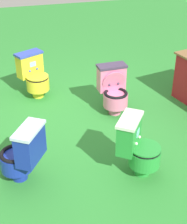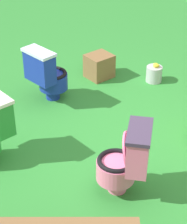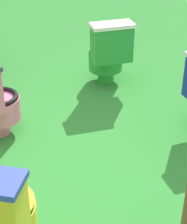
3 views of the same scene
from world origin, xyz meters
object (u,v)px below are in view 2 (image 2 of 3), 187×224
Objects in this scene: toilet_blue at (47,74)px; lemon_bucket at (154,74)px; small_crate at (99,66)px; toilet_pink at (126,160)px.

toilet_blue is 1.53m from lemon_bucket.
small_crate reaches higher than lemon_bucket.
toilet_pink and toilet_blue have the same top height.
lemon_bucket is at bearing -3.37° from toilet_pink.
toilet_pink is 2.30m from lemon_bucket.
toilet_blue is at bearing 56.52° from small_crate.
small_crate is 1.24× the size of lemon_bucket.
lemon_bucket is at bearing -177.24° from small_crate.
small_crate is at bearing 15.65° from toilet_pink.
toilet_blue is at bearing 37.62° from toilet_pink.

